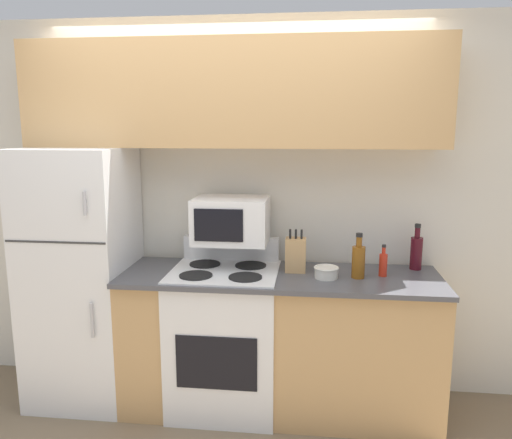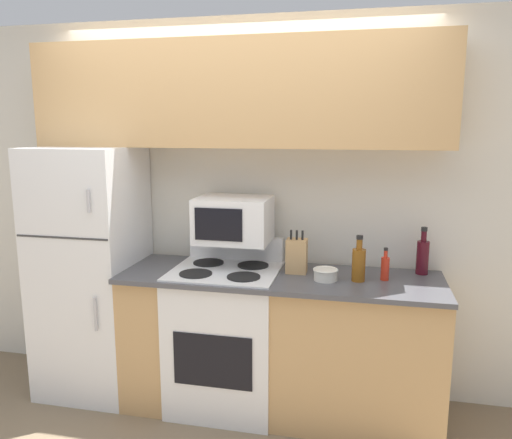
# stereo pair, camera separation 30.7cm
# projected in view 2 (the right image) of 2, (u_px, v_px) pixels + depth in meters

# --- Properties ---
(ground_plane) EXTENTS (12.00, 12.00, 0.00)m
(ground_plane) POSITION_uv_depth(u_px,v_px,m) (219.00, 428.00, 3.09)
(ground_plane) COLOR #7F6B51
(wall_back) EXTENTS (8.00, 0.05, 2.55)m
(wall_back) POSITION_uv_depth(u_px,v_px,m) (244.00, 208.00, 3.48)
(wall_back) COLOR silver
(wall_back) RESTS_ON ground_plane
(lower_cabinets) EXTENTS (2.00, 0.63, 0.92)m
(lower_cabinets) POSITION_uv_depth(u_px,v_px,m) (280.00, 343.00, 3.22)
(lower_cabinets) COLOR tan
(lower_cabinets) RESTS_ON ground_plane
(refrigerator) EXTENTS (0.65, 0.65, 1.70)m
(refrigerator) POSITION_uv_depth(u_px,v_px,m) (91.00, 271.00, 3.44)
(refrigerator) COLOR white
(refrigerator) RESTS_ON ground_plane
(upper_cabinets) EXTENTS (2.65, 0.35, 0.66)m
(upper_cabinets) POSITION_uv_depth(u_px,v_px,m) (235.00, 95.00, 3.15)
(upper_cabinets) COLOR tan
(upper_cabinets) RESTS_ON refrigerator
(stove) EXTENTS (0.68, 0.62, 1.09)m
(stove) POSITION_uv_depth(u_px,v_px,m) (226.00, 336.00, 3.28)
(stove) COLOR white
(stove) RESTS_ON ground_plane
(microwave) EXTENTS (0.47, 0.37, 0.29)m
(microwave) POSITION_uv_depth(u_px,v_px,m) (233.00, 220.00, 3.23)
(microwave) COLOR white
(microwave) RESTS_ON stove
(knife_block) EXTENTS (0.13, 0.10, 0.28)m
(knife_block) POSITION_uv_depth(u_px,v_px,m) (297.00, 256.00, 3.15)
(knife_block) COLOR tan
(knife_block) RESTS_ON lower_cabinets
(bowl) EXTENTS (0.15, 0.15, 0.07)m
(bowl) POSITION_uv_depth(u_px,v_px,m) (325.00, 274.00, 3.01)
(bowl) COLOR silver
(bowl) RESTS_ON lower_cabinets
(bottle_wine_red) EXTENTS (0.08, 0.08, 0.30)m
(bottle_wine_red) POSITION_uv_depth(u_px,v_px,m) (423.00, 256.00, 3.12)
(bottle_wine_red) COLOR #470F19
(bottle_wine_red) RESTS_ON lower_cabinets
(bottle_hot_sauce) EXTENTS (0.05, 0.05, 0.20)m
(bottle_hot_sauce) POSITION_uv_depth(u_px,v_px,m) (385.00, 267.00, 3.00)
(bottle_hot_sauce) COLOR red
(bottle_hot_sauce) RESTS_ON lower_cabinets
(bottle_whiskey) EXTENTS (0.08, 0.08, 0.28)m
(bottle_whiskey) POSITION_uv_depth(u_px,v_px,m) (359.00, 263.00, 2.98)
(bottle_whiskey) COLOR brown
(bottle_whiskey) RESTS_ON lower_cabinets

